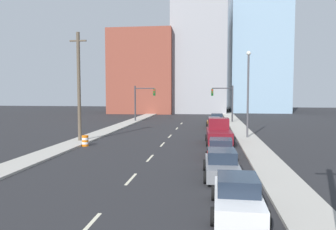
# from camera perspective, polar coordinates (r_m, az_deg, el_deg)

# --- Properties ---
(sidewalk_left) EXTENTS (2.21, 100.17, 0.15)m
(sidewalk_left) POSITION_cam_1_polar(r_m,az_deg,el_deg) (55.51, -5.45, -0.80)
(sidewalk_left) COLOR #ADA89E
(sidewalk_left) RESTS_ON ground
(sidewalk_right) EXTENTS (2.21, 100.17, 0.15)m
(sidewalk_right) POSITION_cam_1_polar(r_m,az_deg,el_deg) (54.26, 11.29, -0.97)
(sidewalk_right) COLOR #ADA89E
(sidewalk_right) RESTS_ON ground
(lane_stripe_at_7m) EXTENTS (0.16, 2.40, 0.01)m
(lane_stripe_at_7m) POSITION_cam_1_polar(r_m,az_deg,el_deg) (12.63, -13.62, -18.20)
(lane_stripe_at_7m) COLOR beige
(lane_stripe_at_7m) RESTS_ON ground
(lane_stripe_at_13m) EXTENTS (0.16, 2.40, 0.01)m
(lane_stripe_at_13m) POSITION_cam_1_polar(r_m,az_deg,el_deg) (18.33, -6.45, -11.01)
(lane_stripe_at_13m) COLOR beige
(lane_stripe_at_13m) RESTS_ON ground
(lane_stripe_at_19m) EXTENTS (0.16, 2.40, 0.01)m
(lane_stripe_at_19m) POSITION_cam_1_polar(r_m,az_deg,el_deg) (23.76, -3.14, -7.50)
(lane_stripe_at_19m) COLOR beige
(lane_stripe_at_19m) RESTS_ON ground
(lane_stripe_at_25m) EXTENTS (0.16, 2.40, 0.01)m
(lane_stripe_at_25m) POSITION_cam_1_polar(r_m,az_deg,el_deg) (29.76, -0.97, -5.14)
(lane_stripe_at_25m) COLOR beige
(lane_stripe_at_25m) RESTS_ON ground
(lane_stripe_at_31m) EXTENTS (0.16, 2.40, 0.01)m
(lane_stripe_at_31m) POSITION_cam_1_polar(r_m,az_deg,el_deg) (35.19, 0.33, -3.71)
(lane_stripe_at_31m) COLOR beige
(lane_stripe_at_31m) RESTS_ON ground
(lane_stripe_at_38m) EXTENTS (0.16, 2.40, 0.01)m
(lane_stripe_at_38m) POSITION_cam_1_polar(r_m,az_deg,el_deg) (42.55, 1.56, -2.36)
(lane_stripe_at_38m) COLOR beige
(lane_stripe_at_38m) RESTS_ON ground
(lane_stripe_at_45m) EXTENTS (0.16, 2.40, 0.01)m
(lane_stripe_at_45m) POSITION_cam_1_polar(r_m,az_deg,el_deg) (49.24, 2.36, -1.48)
(lane_stripe_at_45m) COLOR beige
(lane_stripe_at_45m) RESTS_ON ground
(building_brick_left) EXTENTS (14.00, 16.00, 18.28)m
(building_brick_left) POSITION_cam_1_polar(r_m,az_deg,el_deg) (77.19, -3.98, 7.31)
(building_brick_left) COLOR brown
(building_brick_left) RESTS_ON ground
(building_office_center) EXTENTS (12.00, 20.00, 24.88)m
(building_office_center) POSITION_cam_1_polar(r_m,az_deg,el_deg) (79.98, 5.53, 9.56)
(building_office_center) COLOR #99999E
(building_office_center) RESTS_ON ground
(building_glass_right) EXTENTS (13.00, 20.00, 26.88)m
(building_glass_right) POSITION_cam_1_polar(r_m,az_deg,el_deg) (84.77, 15.15, 9.80)
(building_glass_right) COLOR #8CADC6
(building_glass_right) RESTS_ON ground
(traffic_signal_left) EXTENTS (3.40, 0.35, 5.71)m
(traffic_signal_left) POSITION_cam_1_polar(r_m,az_deg,el_deg) (52.43, -4.72, 2.84)
(traffic_signal_left) COLOR #38383D
(traffic_signal_left) RESTS_ON ground
(traffic_signal_right) EXTENTS (3.40, 0.35, 5.71)m
(traffic_signal_right) POSITION_cam_1_polar(r_m,az_deg,el_deg) (51.33, 10.10, 2.76)
(traffic_signal_right) COLOR #38383D
(traffic_signal_right) RESTS_ON ground
(utility_pole_left_mid) EXTENTS (1.60, 0.32, 10.30)m
(utility_pole_left_mid) POSITION_cam_1_polar(r_m,az_deg,el_deg) (31.97, -15.26, 4.84)
(utility_pole_left_mid) COLOR brown
(utility_pole_left_mid) RESTS_ON ground
(traffic_barrel) EXTENTS (0.56, 0.56, 0.95)m
(traffic_barrel) POSITION_cam_1_polar(r_m,az_deg,el_deg) (29.67, -14.22, -4.37)
(traffic_barrel) COLOR orange
(traffic_barrel) RESTS_ON ground
(street_lamp) EXTENTS (0.44, 0.44, 8.83)m
(street_lamp) POSITION_cam_1_polar(r_m,az_deg,el_deg) (34.00, 13.77, 4.50)
(street_lamp) COLOR #4C4C51
(street_lamp) RESTS_ON ground
(sedan_white) EXTENTS (2.12, 4.50, 1.47)m
(sedan_white) POSITION_cam_1_polar(r_m,az_deg,el_deg) (13.53, 12.00, -13.63)
(sedan_white) COLOR silver
(sedan_white) RESTS_ON ground
(sedan_gray) EXTENTS (2.13, 4.62, 1.53)m
(sedan_gray) POSITION_cam_1_polar(r_m,az_deg,el_deg) (18.75, 9.33, -8.52)
(sedan_gray) COLOR slate
(sedan_gray) RESTS_ON ground
(sedan_red) EXTENTS (2.19, 4.41, 1.36)m
(sedan_red) POSITION_cam_1_polar(r_m,az_deg,el_deg) (24.22, 9.18, -5.82)
(sedan_red) COLOR red
(sedan_red) RESTS_ON ground
(pickup_truck_maroon) EXTENTS (2.56, 5.38, 2.30)m
(pickup_truck_maroon) POSITION_cam_1_polar(r_m,az_deg,el_deg) (30.61, 8.84, -3.20)
(pickup_truck_maroon) COLOR maroon
(pickup_truck_maroon) RESTS_ON ground
(sedan_silver) EXTENTS (2.15, 4.41, 1.45)m
(sedan_silver) POSITION_cam_1_polar(r_m,az_deg,el_deg) (37.17, 8.65, -2.31)
(sedan_silver) COLOR #B2B2BC
(sedan_silver) RESTS_ON ground
(sedan_orange) EXTENTS (2.16, 4.61, 1.45)m
(sedan_orange) POSITION_cam_1_polar(r_m,az_deg,el_deg) (43.74, 8.02, -1.35)
(sedan_orange) COLOR orange
(sedan_orange) RESTS_ON ground
(sedan_brown) EXTENTS (2.26, 4.64, 1.47)m
(sedan_brown) POSITION_cam_1_polar(r_m,az_deg,el_deg) (50.21, 8.52, -0.66)
(sedan_brown) COLOR brown
(sedan_brown) RESTS_ON ground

